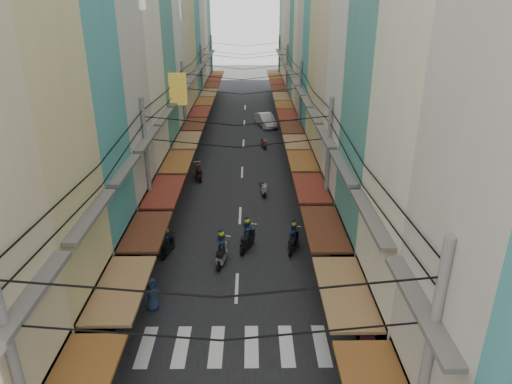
{
  "coord_description": "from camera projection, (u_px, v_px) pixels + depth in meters",
  "views": [
    {
      "loc": [
        0.71,
        -20.39,
        12.76
      ],
      "look_at": [
        1.02,
        5.71,
        1.77
      ],
      "focal_mm": 32.0,
      "sensor_mm": 36.0,
      "label": 1
    }
  ],
  "objects": [
    {
      "name": "bicycle",
      "position": [
        362.0,
        287.0,
        22.02
      ],
      "size": [
        1.63,
        0.72,
        1.09
      ],
      "primitive_type": "imported",
      "rotation": [
        0.0,
        0.0,
        1.49
      ],
      "color": "black",
      "rests_on": "ground"
    },
    {
      "name": "building_row_left",
      "position": [
        138.0,
        42.0,
        35.12
      ],
      "size": [
        7.8,
        67.67,
        23.7
      ],
      "color": "beige",
      "rests_on": "ground"
    },
    {
      "name": "moving_scooters",
      "position": [
        237.0,
        221.0,
        27.25
      ],
      "size": [
        7.33,
        22.14,
        2.0
      ],
      "color": "black",
      "rests_on": "ground"
    },
    {
      "name": "sidewalk_left",
      "position": [
        173.0,
        150.0,
        42.08
      ],
      "size": [
        3.0,
        80.0,
        0.06
      ],
      "primitive_type": "cube",
      "color": "gray",
      "rests_on": "ground"
    },
    {
      "name": "parked_scooters",
      "position": [
        319.0,
        313.0,
        19.43
      ],
      "size": [
        12.75,
        14.08,
        0.99
      ],
      "color": "black",
      "rests_on": "ground"
    },
    {
      "name": "road",
      "position": [
        243.0,
        150.0,
        42.16
      ],
      "size": [
        10.0,
        80.0,
        0.02
      ],
      "primitive_type": "cube",
      "color": "black",
      "rests_on": "ground"
    },
    {
      "name": "traffic_sign",
      "position": [
        338.0,
        233.0,
        22.45
      ],
      "size": [
        0.1,
        0.65,
        2.96
      ],
      "color": "slate",
      "rests_on": "ground"
    },
    {
      "name": "market_umbrella",
      "position": [
        390.0,
        335.0,
        15.93
      ],
      "size": [
        2.12,
        2.12,
        2.23
      ],
      "color": "#B2B2B7",
      "rests_on": "ground"
    },
    {
      "name": "crosswalk",
      "position": [
        234.0,
        346.0,
        18.2
      ],
      "size": [
        7.55,
        2.4,
        0.01
      ],
      "color": "silver",
      "rests_on": "ground"
    },
    {
      "name": "white_car",
      "position": [
        266.0,
        126.0,
        50.04
      ],
      "size": [
        5.23,
        3.15,
        1.73
      ],
      "primitive_type": "imported",
      "rotation": [
        0.0,
        0.0,
        0.27
      ],
      "color": "silver",
      "rests_on": "ground"
    },
    {
      "name": "ground",
      "position": [
        238.0,
        266.0,
        23.74
      ],
      "size": [
        160.0,
        160.0,
        0.0
      ],
      "primitive_type": "plane",
      "color": "slate",
      "rests_on": "ground"
    },
    {
      "name": "utility_poles",
      "position": [
        241.0,
        87.0,
        35.01
      ],
      "size": [
        10.2,
        66.13,
        8.2
      ],
      "color": "slate",
      "rests_on": "ground"
    },
    {
      "name": "building_row_right",
      "position": [
        343.0,
        47.0,
        35.33
      ],
      "size": [
        7.8,
        68.98,
        22.59
      ],
      "color": "teal",
      "rests_on": "ground"
    },
    {
      "name": "pedestrians",
      "position": [
        174.0,
        230.0,
        25.24
      ],
      "size": [
        12.66,
        23.12,
        2.18
      ],
      "color": "black",
      "rests_on": "ground"
    },
    {
      "name": "sidewalk_right",
      "position": [
        313.0,
        149.0,
        42.23
      ],
      "size": [
        3.0,
        80.0,
        0.06
      ],
      "primitive_type": "cube",
      "color": "gray",
      "rests_on": "ground"
    }
  ]
}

